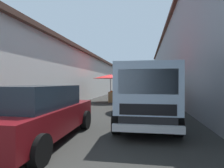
# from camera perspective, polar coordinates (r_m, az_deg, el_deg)

# --- Properties ---
(ground) EXTENTS (90.00, 90.00, 0.00)m
(ground) POSITION_cam_1_polar(r_m,az_deg,el_deg) (14.92, 5.28, -5.47)
(ground) COLOR #282826
(building_left_whitewash) EXTENTS (49.80, 7.50, 4.24)m
(building_left_whitewash) POSITION_cam_1_polar(r_m,az_deg,el_deg) (19.02, -15.58, 2.20)
(building_left_whitewash) COLOR silver
(building_left_whitewash) RESTS_ON ground
(building_right_concrete) EXTENTS (49.80, 7.50, 7.19)m
(building_right_concrete) POSITION_cam_1_polar(r_m,az_deg,el_deg) (18.03, 29.05, 6.97)
(building_right_concrete) COLOR gray
(building_right_concrete) RESTS_ON ground
(fruit_stall_far_right) EXTENTS (2.30, 2.30, 2.09)m
(fruit_stall_far_right) POSITION_cam_1_polar(r_m,az_deg,el_deg) (20.95, 13.78, 0.49)
(fruit_stall_far_right) COLOR #9E9EA3
(fruit_stall_far_right) RESTS_ON ground
(fruit_stall_far_left) EXTENTS (2.79, 2.79, 2.26)m
(fruit_stall_far_left) POSITION_cam_1_polar(r_m,az_deg,el_deg) (13.90, -0.29, 1.20)
(fruit_stall_far_left) COLOR #9E9EA3
(fruit_stall_far_left) RESTS_ON ground
(fruit_stall_near_left) EXTENTS (2.89, 2.89, 2.29)m
(fruit_stall_near_left) POSITION_cam_1_polar(r_m,az_deg,el_deg) (9.70, 9.82, 2.28)
(fruit_stall_near_left) COLOR #9E9EA3
(fruit_stall_near_left) RESTS_ON ground
(hatchback_car) EXTENTS (3.95, 2.00, 1.45)m
(hatchback_car) POSITION_cam_1_polar(r_m,az_deg,el_deg) (5.05, -22.96, -8.60)
(hatchback_car) COLOR #600F14
(hatchback_car) RESTS_ON ground
(delivery_truck) EXTENTS (4.98, 2.11, 2.08)m
(delivery_truck) POSITION_cam_1_polar(r_m,az_deg,el_deg) (5.89, 10.79, -4.33)
(delivery_truck) COLOR black
(delivery_truck) RESTS_ON ground
(vendor_by_crates) EXTENTS (0.38, 0.57, 1.57)m
(vendor_by_crates) POSITION_cam_1_polar(r_m,az_deg,el_deg) (16.52, 2.18, -1.78)
(vendor_by_crates) COLOR #232328
(vendor_by_crates) RESTS_ON ground
(parked_scooter) EXTENTS (1.67, 0.55, 1.14)m
(parked_scooter) POSITION_cam_1_polar(r_m,az_deg,el_deg) (8.67, -12.59, -6.74)
(parked_scooter) COLOR black
(parked_scooter) RESTS_ON ground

